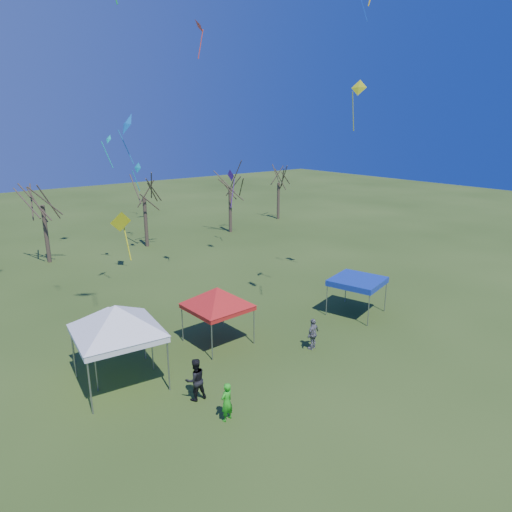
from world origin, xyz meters
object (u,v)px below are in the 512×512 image
Objects in this scene: tree_2 at (40,184)px; tent_red at (217,291)px; person_grey at (313,334)px; person_green at (227,402)px; tree_3 at (143,179)px; person_dark at (195,380)px; tree_4 at (230,173)px; tent_blue at (357,282)px; tree_5 at (279,170)px; tent_white_west at (115,311)px; tent_white_mid at (109,311)px.

tree_2 reaches higher than tent_red.
person_green is (-6.60, -2.00, -0.03)m from person_grey.
tree_3 reaches higher than person_dark.
tent_blue is at bearing -106.71° from tree_4.
person_dark is at bearing -136.44° from tree_5.
tent_red reaches higher than person_grey.
person_grey is (8.68, -2.88, -2.56)m from tent_white_west.
tree_5 is (17.69, 2.02, -0.35)m from tree_3.
tree_5 is 35.62m from tent_white_mid.
person_green is (-8.99, -25.44, -5.31)m from tree_3.
tree_4 reaches higher than tree_5.
tent_white_west is 13.97m from tent_blue.
tree_2 is at bearing 178.78° from tree_4.
tree_3 is 27.50m from person_green.
tree_2 reaches higher than tent_white_west.
tent_white_mid is 2.22× the size of person_dark.
person_green is 1.91m from person_dark.
tree_2 is 5.30× the size of person_green.
tent_white_mid is (0.23, 1.46, -0.56)m from tent_white_west.
tree_5 is 4.63× the size of person_grey.
tent_white_mid reaches higher than person_grey.
tent_white_mid is 2.45× the size of person_grey.
person_dark is (-18.51, -23.50, -5.17)m from tree_4.
tree_3 is 22.45m from tent_blue.
tent_white_mid is (-20.17, -19.05, -3.25)m from tree_4.
tent_white_west is at bearing -33.14° from person_grey.
tent_red is (-23.36, -21.97, -2.94)m from tree_5.
tree_5 reaches higher than tent_red.
tree_3 is 9.32m from tree_4.
person_green is (-26.68, -27.46, -4.96)m from tree_5.
person_green is (-3.32, -5.49, -2.02)m from tent_red.
tent_red reaches higher than person_green.
tent_red is at bearing -134.09° from person_green.
tent_blue is 2.09× the size of person_grey.
tree_4 is (9.32, -0.04, -0.02)m from tree_3.
tent_white_west is 1.19× the size of tent_white_mid.
person_grey is at bearing -163.38° from tent_blue.
tree_4 is 30.36m from person_dark.
tree_2 reaches higher than tree_5.
tree_4 is 2.34× the size of tent_blue.
tree_3 reaches higher than tent_white_west.
person_dark is at bearing -91.89° from tree_2.
person_green is at bearing -66.87° from tent_white_west.
tree_5 is at bearing -143.06° from person_grey.
tree_5 is at bearing 58.04° from tent_blue.
person_green is (-18.32, -25.40, -5.29)m from tree_4.
person_grey reaches higher than person_green.
tree_4 is 29.06m from tent_white_west.
tree_5 is 28.44m from tent_blue.
tree_5 is at bearing 36.50° from tent_white_mid.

